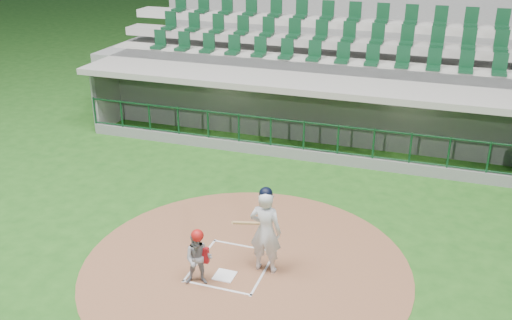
{
  "coord_description": "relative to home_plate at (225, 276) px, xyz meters",
  "views": [
    {
      "loc": [
        3.91,
        -10.1,
        7.09
      ],
      "look_at": [
        -0.42,
        2.6,
        1.3
      ],
      "focal_mm": 40.0,
      "sensor_mm": 36.0,
      "label": 1
    }
  ],
  "objects": [
    {
      "name": "ground",
      "position": [
        0.0,
        0.7,
        -0.02
      ],
      "size": [
        120.0,
        120.0,
        0.0
      ],
      "primitive_type": "plane",
      "color": "#1D4E16",
      "rests_on": "ground"
    },
    {
      "name": "dirt_circle",
      "position": [
        0.3,
        0.5,
        -0.02
      ],
      "size": [
        7.2,
        7.2,
        0.01
      ],
      "primitive_type": "cylinder",
      "color": "brown",
      "rests_on": "ground"
    },
    {
      "name": "home_plate",
      "position": [
        0.0,
        0.0,
        0.0
      ],
      "size": [
        0.43,
        0.43,
        0.02
      ],
      "primitive_type": "cube",
      "color": "white",
      "rests_on": "dirt_circle"
    },
    {
      "name": "batter_box_chalk",
      "position": [
        0.0,
        0.4,
        -0.0
      ],
      "size": [
        1.55,
        1.8,
        0.01
      ],
      "color": "silver",
      "rests_on": "ground"
    },
    {
      "name": "dugout_structure",
      "position": [
        0.06,
        8.5,
        0.95
      ],
      "size": [
        16.4,
        3.7,
        3.0
      ],
      "color": "slate",
      "rests_on": "ground"
    },
    {
      "name": "seating_deck",
      "position": [
        0.0,
        11.61,
        1.4
      ],
      "size": [
        17.0,
        6.72,
        5.15
      ],
      "color": "slate",
      "rests_on": "ground"
    },
    {
      "name": "batter",
      "position": [
        0.74,
        0.51,
        0.97
      ],
      "size": [
        0.89,
        0.88,
        1.98
      ],
      "color": "silver",
      "rests_on": "dirt_circle"
    },
    {
      "name": "catcher",
      "position": [
        -0.41,
        -0.4,
        0.62
      ],
      "size": [
        0.69,
        0.61,
        1.28
      ],
      "color": "gray",
      "rests_on": "dirt_circle"
    }
  ]
}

